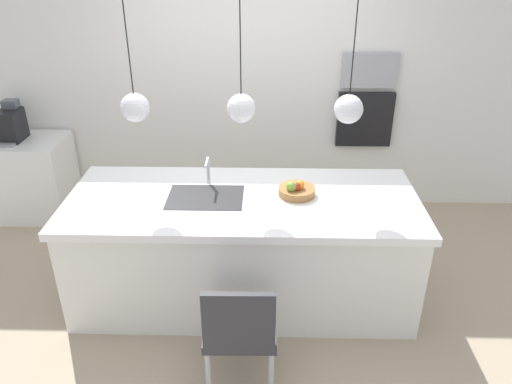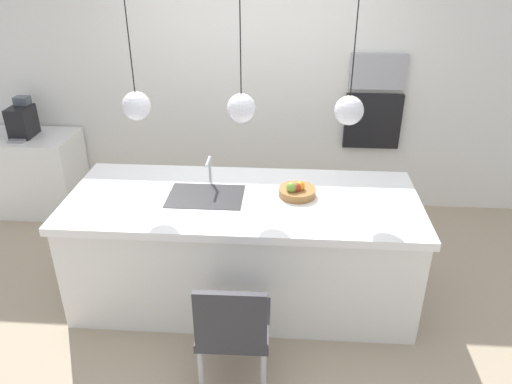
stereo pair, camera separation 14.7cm
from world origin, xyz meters
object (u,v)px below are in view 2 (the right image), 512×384
Objects in this scene: fruit_bowl at (297,191)px; microwave at (378,71)px; coffee_machine at (22,121)px; oven at (372,121)px; chair_near at (233,326)px.

microwave is at bearing 63.41° from fruit_bowl.
coffee_machine is (-2.72, 1.23, 0.06)m from fruit_bowl.
coffee_machine is at bearing -175.13° from oven.
oven is at bearing 65.40° from chair_near.
coffee_machine is 0.45× the size of chair_near.
coffee_machine is 3.50m from oven.
fruit_bowl is 0.73× the size of coffee_machine.
coffee_machine reaches higher than chair_near.
microwave reaches higher than chair_near.
microwave is 0.96× the size of oven.
microwave reaches higher than coffee_machine.
microwave is 2.91m from chair_near.
coffee_machine is at bearing 136.83° from chair_near.
chair_near is at bearing -43.17° from coffee_machine.
fruit_bowl is 2.99m from coffee_machine.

